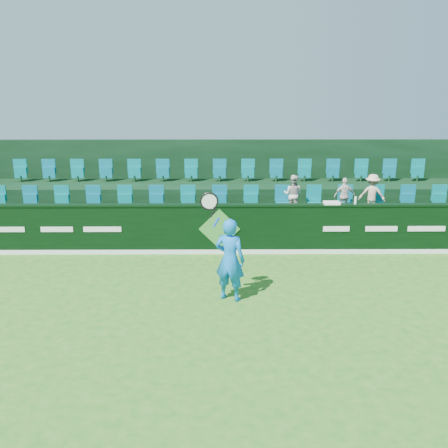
{
  "coord_description": "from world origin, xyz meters",
  "views": [
    {
      "loc": [
        0.04,
        -8.76,
        4.45
      ],
      "look_at": [
        0.11,
        2.8,
        1.15
      ],
      "focal_mm": 40.0,
      "sensor_mm": 36.0,
      "label": 1
    }
  ],
  "objects_px": {
    "tennis_player": "(230,259)",
    "spectator_left": "(293,194)",
    "towel": "(332,203)",
    "spectator_right": "(372,194)",
    "spectator_middle": "(344,196)",
    "drinks_bottle": "(355,200)"
  },
  "relations": [
    {
      "from": "spectator_left",
      "to": "towel",
      "type": "bearing_deg",
      "value": 147.33
    },
    {
      "from": "tennis_player",
      "to": "towel",
      "type": "bearing_deg",
      "value": 47.51
    },
    {
      "from": "towel",
      "to": "drinks_bottle",
      "type": "xyz_separation_m",
      "value": [
        0.63,
        0.0,
        0.07
      ]
    },
    {
      "from": "tennis_player",
      "to": "towel",
      "type": "relative_size",
      "value": 5.83
    },
    {
      "from": "spectator_right",
      "to": "drinks_bottle",
      "type": "distance_m",
      "value": 1.36
    },
    {
      "from": "spectator_left",
      "to": "spectator_middle",
      "type": "distance_m",
      "value": 1.48
    },
    {
      "from": "spectator_middle",
      "to": "spectator_right",
      "type": "distance_m",
      "value": 0.79
    },
    {
      "from": "spectator_left",
      "to": "spectator_right",
      "type": "xyz_separation_m",
      "value": [
        2.26,
        0.0,
        0.01
      ]
    },
    {
      "from": "spectator_left",
      "to": "drinks_bottle",
      "type": "xyz_separation_m",
      "value": [
        1.49,
        -1.12,
        0.09
      ]
    },
    {
      "from": "drinks_bottle",
      "to": "towel",
      "type": "bearing_deg",
      "value": 180.0
    },
    {
      "from": "spectator_right",
      "to": "towel",
      "type": "distance_m",
      "value": 1.79
    },
    {
      "from": "tennis_player",
      "to": "drinks_bottle",
      "type": "relative_size",
      "value": 12.08
    },
    {
      "from": "spectator_right",
      "to": "towel",
      "type": "xyz_separation_m",
      "value": [
        -1.4,
        -1.12,
        0.01
      ]
    },
    {
      "from": "spectator_right",
      "to": "drinks_bottle",
      "type": "xyz_separation_m",
      "value": [
        -0.77,
        -1.12,
        0.08
      ]
    },
    {
      "from": "spectator_middle",
      "to": "towel",
      "type": "height_order",
      "value": "spectator_middle"
    },
    {
      "from": "spectator_left",
      "to": "spectator_right",
      "type": "bearing_deg",
      "value": -160.39
    },
    {
      "from": "tennis_player",
      "to": "spectator_left",
      "type": "distance_m",
      "value": 4.54
    },
    {
      "from": "spectator_left",
      "to": "spectator_middle",
      "type": "bearing_deg",
      "value": -160.39
    },
    {
      "from": "spectator_left",
      "to": "spectator_right",
      "type": "relative_size",
      "value": 0.99
    },
    {
      "from": "spectator_right",
      "to": "towel",
      "type": "height_order",
      "value": "spectator_right"
    },
    {
      "from": "tennis_player",
      "to": "spectator_left",
      "type": "relative_size",
      "value": 2.15
    },
    {
      "from": "towel",
      "to": "tennis_player",
      "type": "bearing_deg",
      "value": -132.49
    }
  ]
}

